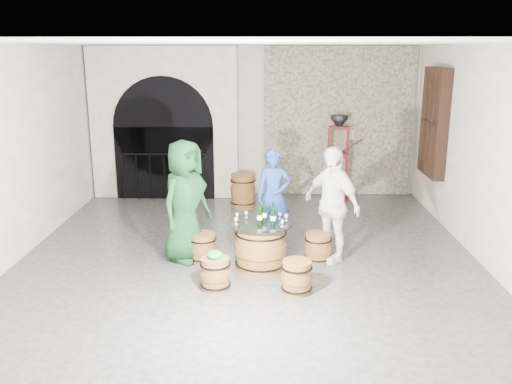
{
  "coord_description": "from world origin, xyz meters",
  "views": [
    {
      "loc": [
        0.28,
        -7.74,
        3.12
      ],
      "look_at": [
        0.12,
        0.1,
        1.05
      ],
      "focal_mm": 38.0,
      "sensor_mm": 36.0,
      "label": 1
    }
  ],
  "objects_px": {
    "wine_bottle_left": "(260,215)",
    "person_green": "(185,201)",
    "person_white": "(331,204)",
    "wine_bottle_right": "(264,213)",
    "barrel_stool_near_left": "(215,274)",
    "side_barrel": "(243,191)",
    "barrel_stool_near_right": "(297,277)",
    "wine_bottle_center": "(273,216)",
    "barrel_table": "(261,246)",
    "barrel_stool_far": "(270,234)",
    "barrel_stool_right": "(318,248)",
    "corking_press": "(338,151)",
    "barrel_stool_left": "(203,247)",
    "person_blue": "(274,196)"
  },
  "relations": [
    {
      "from": "wine_bottle_left",
      "to": "person_green",
      "type": "bearing_deg",
      "value": 159.45
    },
    {
      "from": "person_white",
      "to": "wine_bottle_right",
      "type": "xyz_separation_m",
      "value": [
        -1.0,
        -0.33,
        -0.04
      ]
    },
    {
      "from": "barrel_stool_near_left",
      "to": "side_barrel",
      "type": "distance_m",
      "value": 3.93
    },
    {
      "from": "person_white",
      "to": "wine_bottle_left",
      "type": "xyz_separation_m",
      "value": [
        -1.06,
        -0.44,
        -0.04
      ]
    },
    {
      "from": "barrel_stool_near_right",
      "to": "wine_bottle_center",
      "type": "xyz_separation_m",
      "value": [
        -0.31,
        0.69,
        0.62
      ]
    },
    {
      "from": "wine_bottle_left",
      "to": "side_barrel",
      "type": "xyz_separation_m",
      "value": [
        -0.39,
        3.28,
        -0.5
      ]
    },
    {
      "from": "barrel_stool_near_right",
      "to": "barrel_table",
      "type": "bearing_deg",
      "value": 121.92
    },
    {
      "from": "barrel_table",
      "to": "barrel_stool_far",
      "type": "relative_size",
      "value": 2.07
    },
    {
      "from": "barrel_stool_right",
      "to": "person_green",
      "type": "relative_size",
      "value": 0.24
    },
    {
      "from": "side_barrel",
      "to": "corking_press",
      "type": "height_order",
      "value": "corking_press"
    },
    {
      "from": "barrel_stool_left",
      "to": "corking_press",
      "type": "distance_m",
      "value": 4.4
    },
    {
      "from": "barrel_stool_near_left",
      "to": "wine_bottle_left",
      "type": "distance_m",
      "value": 1.07
    },
    {
      "from": "barrel_stool_near_right",
      "to": "person_blue",
      "type": "height_order",
      "value": "person_blue"
    },
    {
      "from": "person_green",
      "to": "wine_bottle_left",
      "type": "relative_size",
      "value": 5.69
    },
    {
      "from": "person_green",
      "to": "wine_bottle_center",
      "type": "bearing_deg",
      "value": -75.48
    },
    {
      "from": "barrel_table",
      "to": "barrel_stool_left",
      "type": "height_order",
      "value": "barrel_table"
    },
    {
      "from": "wine_bottle_center",
      "to": "side_barrel",
      "type": "height_order",
      "value": "wine_bottle_center"
    },
    {
      "from": "barrel_stool_near_left",
      "to": "wine_bottle_left",
      "type": "relative_size",
      "value": 1.36
    },
    {
      "from": "barrel_table",
      "to": "barrel_stool_near_right",
      "type": "distance_m",
      "value": 0.93
    },
    {
      "from": "wine_bottle_left",
      "to": "barrel_stool_left",
      "type": "bearing_deg",
      "value": 158.62
    },
    {
      "from": "barrel_stool_far",
      "to": "side_barrel",
      "type": "distance_m",
      "value": 2.38
    },
    {
      "from": "barrel_stool_near_right",
      "to": "wine_bottle_left",
      "type": "distance_m",
      "value": 1.08
    },
    {
      "from": "barrel_stool_left",
      "to": "barrel_stool_right",
      "type": "height_order",
      "value": "same"
    },
    {
      "from": "barrel_stool_left",
      "to": "wine_bottle_left",
      "type": "relative_size",
      "value": 1.36
    },
    {
      "from": "wine_bottle_right",
      "to": "wine_bottle_left",
      "type": "bearing_deg",
      "value": -117.63
    },
    {
      "from": "barrel_stool_far",
      "to": "barrel_stool_near_left",
      "type": "xyz_separation_m",
      "value": [
        -0.75,
        -1.61,
        0.0
      ]
    },
    {
      "from": "barrel_stool_near_left",
      "to": "wine_bottle_right",
      "type": "xyz_separation_m",
      "value": [
        0.65,
        0.76,
        0.62
      ]
    },
    {
      "from": "barrel_table",
      "to": "person_green",
      "type": "relative_size",
      "value": 0.49
    },
    {
      "from": "person_green",
      "to": "person_white",
      "type": "bearing_deg",
      "value": -55.98
    },
    {
      "from": "corking_press",
      "to": "wine_bottle_center",
      "type": "bearing_deg",
      "value": -101.53
    },
    {
      "from": "barrel_table",
      "to": "wine_bottle_center",
      "type": "distance_m",
      "value": 0.53
    },
    {
      "from": "corking_press",
      "to": "wine_bottle_left",
      "type": "bearing_deg",
      "value": -104.09
    },
    {
      "from": "wine_bottle_left",
      "to": "barrel_stool_near_left",
      "type": "bearing_deg",
      "value": -132.33
    },
    {
      "from": "person_green",
      "to": "wine_bottle_left",
      "type": "height_order",
      "value": "person_green"
    },
    {
      "from": "wine_bottle_left",
      "to": "person_white",
      "type": "bearing_deg",
      "value": 22.56
    },
    {
      "from": "person_green",
      "to": "barrel_stool_far",
      "type": "bearing_deg",
      "value": -33.44
    },
    {
      "from": "person_white",
      "to": "corking_press",
      "type": "xyz_separation_m",
      "value": [
        0.52,
        3.46,
        0.17
      ]
    },
    {
      "from": "barrel_stool_far",
      "to": "person_blue",
      "type": "relative_size",
      "value": 0.28
    },
    {
      "from": "wine_bottle_center",
      "to": "side_barrel",
      "type": "bearing_deg",
      "value": 99.91
    },
    {
      "from": "barrel_stool_near_right",
      "to": "wine_bottle_right",
      "type": "xyz_separation_m",
      "value": [
        -0.44,
        0.84,
        0.62
      ]
    },
    {
      "from": "barrel_stool_left",
      "to": "side_barrel",
      "type": "xyz_separation_m",
      "value": [
        0.47,
        2.94,
        0.12
      ]
    },
    {
      "from": "barrel_stool_near_left",
      "to": "person_green",
      "type": "relative_size",
      "value": 0.24
    },
    {
      "from": "barrel_stool_left",
      "to": "person_green",
      "type": "relative_size",
      "value": 0.24
    },
    {
      "from": "barrel_table",
      "to": "barrel_stool_left",
      "type": "bearing_deg",
      "value": 162.3
    },
    {
      "from": "wine_bottle_right",
      "to": "person_blue",
      "type": "bearing_deg",
      "value": 82.63
    },
    {
      "from": "barrel_stool_far",
      "to": "person_green",
      "type": "bearing_deg",
      "value": -156.87
    },
    {
      "from": "barrel_stool_far",
      "to": "wine_bottle_right",
      "type": "bearing_deg",
      "value": -96.72
    },
    {
      "from": "barrel_stool_near_right",
      "to": "person_white",
      "type": "height_order",
      "value": "person_white"
    },
    {
      "from": "barrel_stool_right",
      "to": "side_barrel",
      "type": "distance_m",
      "value": 3.17
    },
    {
      "from": "barrel_stool_near_right",
      "to": "person_green",
      "type": "bearing_deg",
      "value": 144.79
    }
  ]
}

